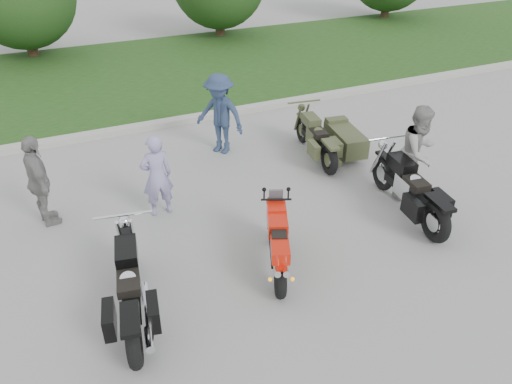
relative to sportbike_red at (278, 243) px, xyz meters
name	(u,v)px	position (x,y,z in m)	size (l,w,h in m)	color
ground	(285,259)	(0.22, 0.17, -0.51)	(80.00, 80.00, 0.00)	gray
curb	(178,121)	(0.22, 6.17, -0.43)	(60.00, 0.30, 0.15)	#A5A39B
grass_strip	(141,74)	(0.22, 10.32, -0.44)	(60.00, 8.00, 0.14)	#345C1F
sportbike_red	(278,243)	(0.00, 0.00, 0.00)	(0.84, 1.72, 0.86)	black
cruiser_left	(131,292)	(-2.29, -0.13, -0.02)	(0.60, 2.44, 0.94)	black
cruiser_right	(412,192)	(2.87, 0.38, -0.02)	(0.55, 2.50, 0.96)	black
cruiser_sidecar	(334,140)	(2.85, 2.97, -0.10)	(1.27, 2.24, 0.87)	black
person_stripe	(157,176)	(-1.27, 2.32, 0.28)	(0.57, 0.38, 1.57)	#958DC0
person_grey	(419,153)	(3.40, 0.94, 0.41)	(0.89, 0.70, 1.84)	gray
person_denim	(220,114)	(0.66, 4.24, 0.40)	(1.18, 0.68, 1.82)	navy
person_back	(39,182)	(-3.19, 2.85, 0.34)	(0.99, 0.41, 1.69)	gray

